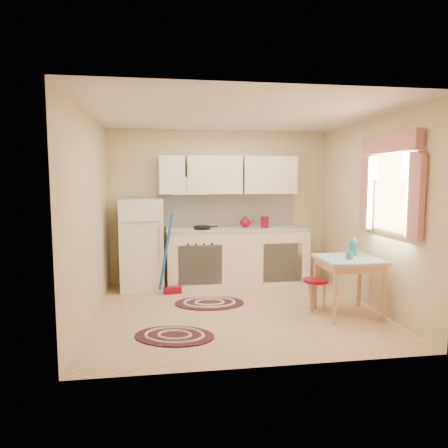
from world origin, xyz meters
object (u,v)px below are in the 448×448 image
Objects in this scene: fridge at (143,244)px; base_cabinets at (237,258)px; table at (348,287)px; stool at (315,295)px.

base_cabinets is (1.50, 0.05, -0.26)m from fridge.
table is (2.61, -1.61, -0.34)m from fridge.
stool is at bearing -32.16° from fridge.
base_cabinets is 3.12× the size of table.
table is (1.11, -1.66, -0.08)m from base_cabinets.
fridge is at bearing -178.09° from base_cabinets.
table reaches higher than stool.
fridge reaches higher than table.
base_cabinets is at bearing 123.77° from table.
base_cabinets is 2.00m from table.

